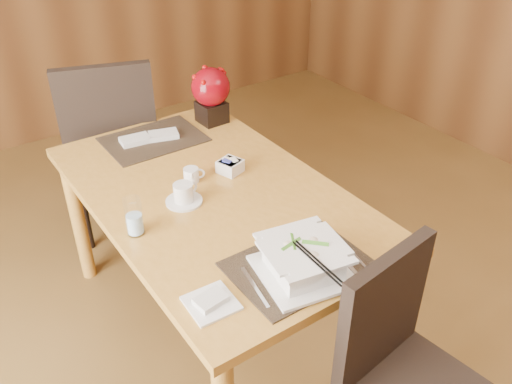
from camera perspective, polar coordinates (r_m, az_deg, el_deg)
dining_table at (r=2.25m, az=-4.40°, el=-2.05°), size 0.90×1.50×0.75m
placemat_near at (r=1.83m, az=4.45°, el=-7.67°), size 0.45×0.33×0.01m
placemat_far at (r=2.62m, az=-10.72°, el=5.47°), size 0.45×0.33×0.01m
soup_setting at (r=1.77m, az=5.01°, el=-7.21°), size 0.33×0.33×0.11m
coffee_cup at (r=2.13m, az=-7.64°, el=-0.28°), size 0.14×0.14×0.08m
water_glass at (r=1.97m, az=-12.74°, el=-2.52°), size 0.07×0.07×0.15m
creamer_jug at (r=2.26m, az=-6.84°, el=1.80°), size 0.11×0.11×0.06m
sugar_caddy at (r=2.31m, az=-2.74°, el=2.71°), size 0.11×0.11×0.05m
berry_decor at (r=2.70m, az=-4.77°, el=10.45°), size 0.19×0.19×0.28m
napkins_far at (r=2.61m, az=-10.94°, el=5.71°), size 0.29×0.15×0.02m
bread_plate at (r=1.70m, az=-4.75°, el=-11.59°), size 0.15×0.15×0.01m
near_chair at (r=1.91m, az=15.32°, el=-17.31°), size 0.47×0.47×0.91m
far_chair at (r=3.01m, az=-14.94°, el=5.23°), size 0.62×0.62×1.06m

